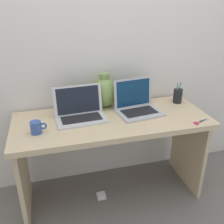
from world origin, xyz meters
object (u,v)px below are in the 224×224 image
object	(u,v)px
green_vase	(104,92)
scissors	(199,122)
laptop_left	(80,110)
coffee_mug	(36,127)
pen_cup	(178,96)
power_brick	(101,196)
laptop_right	(136,103)

from	to	relation	value
green_vase	scissors	world-z (taller)	green_vase
laptop_left	coffee_mug	size ratio (longest dim) A/B	3.46
laptop_left	green_vase	world-z (taller)	green_vase
pen_cup	coffee_mug	bearing A→B (deg)	-168.36
scissors	power_brick	size ratio (longest dim) A/B	2.06
laptop_right	scissors	bearing A→B (deg)	-40.00
laptop_left	green_vase	size ratio (longest dim) A/B	1.34
power_brick	scissors	bearing A→B (deg)	-16.35
green_vase	scissors	size ratio (longest dim) A/B	1.92
laptop_right	pen_cup	bearing A→B (deg)	10.67
pen_cup	power_brick	world-z (taller)	pen_cup
coffee_mug	laptop_right	bearing A→B (deg)	12.15
coffee_mug	scissors	xyz separation A→B (m)	(1.11, -0.14, -0.04)
laptop_left	scissors	size ratio (longest dim) A/B	2.58
coffee_mug	power_brick	world-z (taller)	coffee_mug
coffee_mug	pen_cup	distance (m)	1.17
power_brick	coffee_mug	bearing A→B (deg)	-172.63
laptop_right	green_vase	world-z (taller)	green_vase
coffee_mug	pen_cup	xyz separation A→B (m)	(1.14, 0.24, 0.02)
green_vase	coffee_mug	world-z (taller)	green_vase
laptop_right	green_vase	distance (m)	0.27
green_vase	pen_cup	size ratio (longest dim) A/B	1.59
scissors	power_brick	bearing A→B (deg)	163.65
laptop_right	coffee_mug	distance (m)	0.77
green_vase	power_brick	size ratio (longest dim) A/B	3.95
green_vase	power_brick	bearing A→B (deg)	-111.03
scissors	laptop_left	bearing A→B (deg)	159.75
laptop_left	laptop_right	world-z (taller)	laptop_right
pen_cup	scissors	size ratio (longest dim) A/B	1.20
laptop_left	pen_cup	distance (m)	0.84
coffee_mug	scissors	distance (m)	1.12
laptop_left	scissors	bearing A→B (deg)	-20.25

